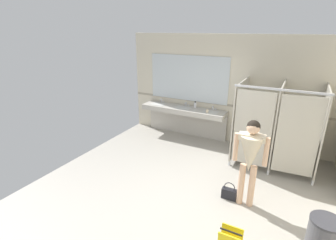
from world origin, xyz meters
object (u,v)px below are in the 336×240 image
at_px(person_standing, 250,154).
at_px(paper_cup, 207,111).
at_px(handbag, 229,193).
at_px(soap_dispenser, 195,105).

height_order(person_standing, paper_cup, person_standing).
relative_size(handbag, soap_dispenser, 1.89).
distance_m(person_standing, soap_dispenser, 3.14).
height_order(person_standing, handbag, person_standing).
relative_size(soap_dispenser, paper_cup, 2.05).
height_order(soap_dispenser, paper_cup, soap_dispenser).
distance_m(person_standing, handbag, 0.95).
height_order(handbag, paper_cup, paper_cup).
xyz_separation_m(handbag, paper_cup, (-1.23, 2.13, 0.82)).
distance_m(handbag, soap_dispenser, 3.07).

